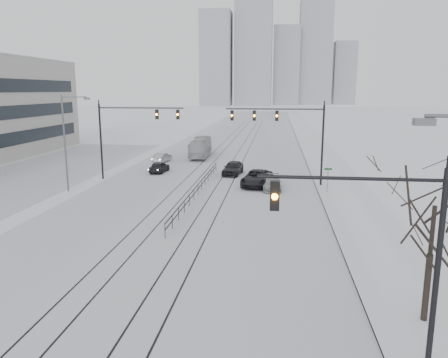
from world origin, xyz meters
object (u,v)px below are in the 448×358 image
sedan_sb_inner (159,167)px  sedan_nb_front (257,178)px  traffic_mast_near (389,240)px  bare_tree (434,218)px  sedan_sb_outer (162,158)px  sedan_nb_far (233,168)px  box_truck (201,148)px  sedan_nb_right (272,183)px

sedan_sb_inner → sedan_nb_front: sedan_nb_front is taller
traffic_mast_near → bare_tree: traffic_mast_near is taller
sedan_nb_front → traffic_mast_near: bearing=-70.4°
sedan_nb_front → sedan_sb_inner: bearing=161.6°
sedan_sb_outer → sedan_nb_front: (13.18, -13.17, 0.15)m
sedan_nb_far → traffic_mast_near: bearing=-68.2°
sedan_nb_front → box_truck: size_ratio=0.58×
sedan_sb_inner → sedan_nb_right: sedan_sb_inner is taller
sedan_nb_right → box_truck: 22.42m
sedan_nb_right → bare_tree: bearing=-77.4°
sedan_sb_inner → bare_tree: bearing=126.6°
sedan_sb_inner → box_truck: size_ratio=0.40×
sedan_sb_inner → sedan_sb_outer: 7.45m
bare_tree → sedan_nb_right: 25.26m
sedan_sb_inner → sedan_nb_far: bearing=-177.5°
bare_tree → box_truck: (-16.94, 43.94, -3.15)m
sedan_sb_inner → sedan_sb_outer: bearing=-73.2°
sedan_nb_far → box_truck: 14.19m
sedan_sb_outer → sedan_nb_far: sedan_nb_far is taller
sedan_sb_inner → sedan_nb_front: size_ratio=0.68×
sedan_sb_outer → bare_tree: bearing=126.8°
sedan_sb_inner → box_truck: box_truck is taller
bare_tree → box_truck: bare_tree is taller
box_truck → sedan_sb_outer: bearing=48.0°
sedan_sb_inner → sedan_nb_front: (11.60, -5.89, 0.13)m
sedan_nb_front → sedan_sb_outer: bearing=143.5°
sedan_nb_right → sedan_nb_far: bearing=120.2°
box_truck → bare_tree: bearing=108.0°
sedan_nb_right → sedan_nb_far: size_ratio=0.94×
sedan_sb_outer → sedan_nb_right: (14.68, -14.56, -0.00)m
bare_tree → sedan_nb_right: size_ratio=1.43×
sedan_sb_inner → sedan_nb_far: 8.63m
sedan_nb_front → sedan_nb_right: bearing=-34.4°
bare_tree → sedan_sb_outer: (-21.20, 38.66, -3.87)m
sedan_sb_inner → box_truck: bearing=-97.5°
bare_tree → sedan_sb_inner: bare_tree is taller
sedan_nb_far → sedan_sb_inner: bearing=-174.4°
sedan_nb_far → box_truck: size_ratio=0.47×
traffic_mast_near → sedan_sb_inner: (-17.21, 34.38, -3.92)m
sedan_nb_far → box_truck: bearing=122.4°
sedan_nb_far → sedan_sb_outer: bearing=151.0°
sedan_nb_right → sedan_sb_inner: bearing=148.4°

